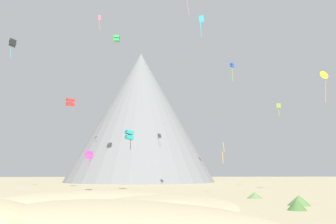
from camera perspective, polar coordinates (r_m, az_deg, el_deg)
ground_plane at (r=33.38m, az=0.36°, el=-15.41°), size 400.00×400.00×0.00m
dune_foreground_left at (r=39.96m, az=-0.67°, el=-14.36°), size 18.92×28.12×1.82m
dune_midground at (r=28.76m, az=-7.03°, el=-16.37°), size 27.58×26.10×2.90m
dune_back_low at (r=50.58m, az=-12.35°, el=-13.04°), size 29.56×27.94×1.97m
bush_scatter_east at (r=52.56m, az=13.24°, el=-12.39°), size 2.98×2.98×0.85m
bush_near_left at (r=37.95m, az=19.26°, el=-13.34°), size 2.26×2.26×1.06m
bush_ridge_crest at (r=43.17m, az=19.58°, el=-12.73°), size 2.50×2.50×1.10m
rock_massif at (r=129.04m, az=-4.25°, el=-1.46°), size 68.79×68.79×45.10m
kite_cyan_high at (r=69.24m, az=5.16°, el=13.76°), size 1.01×0.51×4.12m
kite_blue_high at (r=95.47m, az=9.88°, el=7.10°), size 1.20×1.17×4.77m
kite_lime_mid at (r=83.45m, az=16.70°, el=0.95°), size 1.12×1.15×2.91m
kite_yellow_mid at (r=65.31m, az=22.89°, el=5.15°), size 1.60×1.06×5.26m
kite_black_high at (r=75.09m, az=-22.88°, el=9.81°), size 1.65×1.61×3.52m
kite_rainbow_high at (r=90.42m, az=-10.53°, el=13.80°), size 0.69×0.48×3.83m
kite_gold_low at (r=58.88m, az=8.58°, el=-5.59°), size 0.48×0.77×3.35m
kite_magenta_low at (r=67.65m, az=-12.10°, el=-6.48°), size 1.46×1.46×3.24m
kite_teal_low at (r=66.86m, az=-6.00°, el=-3.57°), size 1.83×1.77×3.60m
kite_red_mid at (r=74.97m, az=-14.85°, el=1.47°), size 1.93×1.97×1.80m
kite_green_high at (r=86.04m, az=-7.91°, el=11.17°), size 1.37×1.36×1.33m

